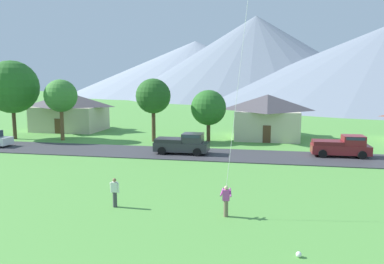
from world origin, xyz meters
name	(u,v)px	position (x,y,z in m)	size (l,w,h in m)	color
road_strip	(202,154)	(0.00, 28.76, 0.04)	(160.00, 6.20, 0.08)	#38383D
mountain_central_ridge	(195,68)	(-28.27, 174.12, 12.42)	(117.33, 117.33, 24.85)	gray
mountain_far_east_ridge	(255,57)	(0.71, 147.30, 15.70)	(103.02, 103.02, 31.39)	slate
house_left_center	(267,116)	(6.05, 40.75, 2.77)	(8.07, 8.32, 5.35)	beige
house_right_center	(70,111)	(-21.26, 42.42, 2.74)	(9.74, 7.12, 5.29)	beige
tree_left_of_center	(209,108)	(-0.63, 36.72, 3.92)	(4.08, 4.08, 5.98)	#4C3823
tree_center	(153,96)	(-6.85, 35.40, 5.25)	(4.01, 4.01, 7.29)	#4C3823
tree_right_of_center	(61,96)	(-17.80, 34.24, 5.23)	(3.83, 3.83, 7.19)	brown
tree_near_right	(12,87)	(-23.96, 33.97, 6.26)	(6.29, 6.29, 9.42)	#4C3823
pickup_truck_maroon_west_side	(342,146)	(12.95, 30.09, 1.06)	(5.22, 2.37, 1.99)	maroon
pickup_truck_charcoal_east_side	(183,144)	(-1.84, 28.55, 1.06)	(5.21, 2.33, 1.99)	#333338
watcher_person	(115,192)	(-2.29, 12.80, 0.88)	(0.56, 0.24, 1.68)	#3D3D42
soccer_ball	(299,254)	(7.50, 8.40, 0.12)	(0.24, 0.24, 0.24)	white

